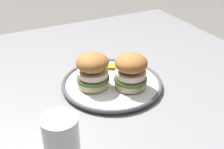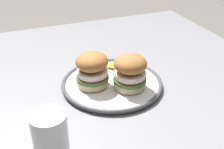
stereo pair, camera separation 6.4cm
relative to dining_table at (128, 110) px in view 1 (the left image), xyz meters
The scene contains 8 objects.
dining_table is the anchor object (origin of this frame).
dinner_plate 0.11m from the dining_table, 67.37° to the left, with size 0.30×0.30×0.02m.
sandwich_half_left 0.16m from the dining_table, 157.60° to the left, with size 0.13×0.13×0.10m.
sandwich_half_right 0.19m from the dining_table, 77.47° to the left, with size 0.13×0.13×0.10m.
orange_peel_curled 0.17m from the dining_table, 33.07° to the left, with size 0.07×0.07×0.01m.
orange_peel_strip_long 0.13m from the dining_table, 41.57° to the right, with size 0.05×0.08×0.01m.
orange_peel_strip_short 0.15m from the dining_table, ahead, with size 0.06×0.08×0.01m.
drinking_glass 0.36m from the dining_table, 125.83° to the left, with size 0.08×0.08×0.11m.
Camera 1 is at (-0.66, 0.38, 1.19)m, focal length 47.61 mm.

